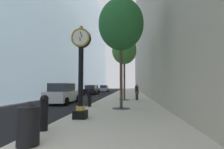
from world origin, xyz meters
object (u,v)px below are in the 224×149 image
(street_tree_mid_near, at_px, (124,51))
(car_silver_far, at_px, (104,89))
(car_blue_mid, at_px, (93,89))
(pedestrian_walking, at_px, (137,91))
(bollard_third, at_px, (89,98))
(trash_bin, at_px, (28,123))
(street_tree_near, at_px, (121,25))
(street_clock, at_px, (81,67))
(bollard_nearest, at_px, (44,112))
(car_white_trailing, at_px, (63,94))
(car_black_near, at_px, (91,90))

(street_tree_mid_near, bearing_deg, car_silver_far, 103.04)
(car_blue_mid, bearing_deg, pedestrian_walking, -64.68)
(bollard_third, relative_size, trash_bin, 1.08)
(bollard_third, height_order, car_silver_far, car_silver_far)
(street_tree_near, bearing_deg, street_clock, -115.21)
(car_blue_mid, bearing_deg, car_silver_far, 79.98)
(street_tree_mid_near, bearing_deg, bollard_nearest, -100.56)
(bollard_third, xyz_separation_m, street_tree_mid_near, (2.19, 5.44, 4.24))
(street_tree_mid_near, relative_size, car_blue_mid, 1.32)
(bollard_third, xyz_separation_m, pedestrian_walking, (3.38, 5.66, 0.23))
(street_clock, bearing_deg, bollard_nearest, -106.05)
(street_clock, distance_m, street_tree_mid_near, 10.14)
(trash_bin, relative_size, car_white_trailing, 0.25)
(bollard_third, relative_size, street_tree_mid_near, 0.18)
(trash_bin, relative_size, car_blue_mid, 0.22)
(street_clock, distance_m, car_black_near, 21.49)
(street_tree_near, height_order, car_blue_mid, street_tree_near)
(street_tree_near, height_order, car_silver_far, street_tree_near)
(street_clock, distance_m, trash_bin, 3.81)
(street_clock, relative_size, bollard_nearest, 3.61)
(street_tree_near, bearing_deg, car_white_trailing, 144.43)
(trash_bin, relative_size, car_black_near, 0.25)
(street_clock, relative_size, street_tree_near, 0.59)
(car_blue_mid, bearing_deg, car_white_trailing, -85.74)
(street_tree_near, bearing_deg, street_tree_mid_near, 90.00)
(bollard_nearest, distance_m, car_silver_far, 35.44)
(bollard_nearest, bearing_deg, street_tree_mid_near, 79.44)
(car_black_near, distance_m, car_white_trailing, 13.92)
(street_tree_near, distance_m, car_blue_mid, 24.47)
(bollard_nearest, distance_m, pedestrian_walking, 12.42)
(street_clock, height_order, trash_bin, street_clock)
(bollard_third, height_order, car_white_trailing, car_white_trailing)
(street_clock, xyz_separation_m, pedestrian_walking, (2.79, 9.89, -1.41))
(street_clock, bearing_deg, car_silver_far, 96.63)
(street_tree_near, bearing_deg, car_silver_far, 100.36)
(car_black_near, xyz_separation_m, car_white_trailing, (0.62, -13.90, 0.07))
(bollard_third, bearing_deg, car_silver_far, 96.44)
(car_silver_far, height_order, car_white_trailing, car_white_trailing)
(car_black_near, relative_size, car_blue_mid, 0.90)
(bollard_third, bearing_deg, trash_bin, -87.77)
(pedestrian_walking, bearing_deg, car_silver_far, 105.91)
(street_clock, height_order, car_silver_far, street_clock)
(pedestrian_walking, bearing_deg, car_black_near, 122.26)
(street_tree_mid_near, distance_m, pedestrian_walking, 4.20)
(bollard_third, relative_size, car_blue_mid, 0.24)
(car_white_trailing, bearing_deg, pedestrian_walking, 23.46)
(street_tree_mid_near, distance_m, car_silver_far, 24.56)
(bollard_third, relative_size, street_tree_near, 0.16)
(car_blue_mid, bearing_deg, trash_bin, -80.95)
(trash_bin, bearing_deg, pedestrian_walking, 76.93)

